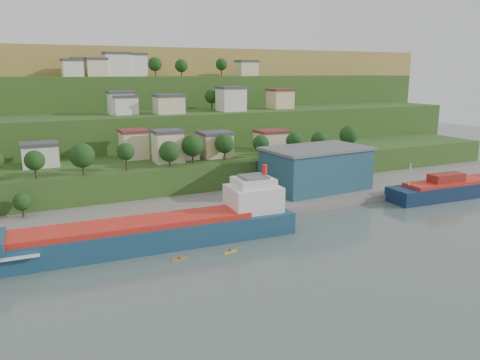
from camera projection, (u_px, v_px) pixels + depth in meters
ground at (219, 251)px, 98.66m from camera, size 500.00×500.00×0.00m
quay at (246, 206)px, 131.67m from camera, size 220.00×26.00×4.00m
hillside at (94, 143)px, 246.90m from camera, size 360.00×210.57×96.00m
cargo_ship_near at (154, 233)px, 101.15m from camera, size 68.90×13.52×17.61m
cargo_ship_far at (471, 187)px, 143.99m from camera, size 55.34×11.70×14.93m
warehouse at (316, 168)px, 141.57m from camera, size 32.39×21.36×12.80m
dinghy at (14, 242)px, 99.42m from camera, size 4.00×2.29×0.75m
kayak_orange at (180, 259)px, 93.95m from camera, size 3.10×0.72×0.77m
kayak_yellow at (230, 251)px, 97.79m from camera, size 3.28×1.30×0.81m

